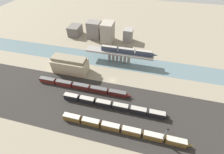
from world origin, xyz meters
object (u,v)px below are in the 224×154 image
(train_yard_mid, at_px, (114,106))
(train_yard_far, at_px, (83,87))
(train_on_bridge, at_px, (128,51))
(signal_tower, at_px, (165,136))
(train_yard_near, at_px, (123,129))
(warehouse_building, at_px, (70,65))

(train_yard_mid, bearing_deg, train_yard_far, 157.06)
(train_yard_mid, relative_size, train_yard_far, 0.99)
(train_yard_mid, bearing_deg, train_on_bridge, 89.98)
(train_yard_far, bearing_deg, train_yard_mid, -22.94)
(train_yard_far, xyz_separation_m, signal_tower, (51.71, -24.29, 4.90))
(train_yard_far, relative_size, signal_tower, 4.80)
(train_yard_near, height_order, train_yard_mid, train_yard_mid)
(train_yard_mid, bearing_deg, train_yard_near, -58.87)
(train_yard_mid, distance_m, train_yard_far, 25.54)
(train_on_bridge, relative_size, signal_tower, 3.20)
(train_yard_mid, height_order, signal_tower, signal_tower)
(warehouse_building, bearing_deg, train_yard_far, -43.88)
(train_yard_near, bearing_deg, warehouse_building, 140.81)
(train_yard_far, height_order, warehouse_building, warehouse_building)
(train_on_bridge, bearing_deg, train_yard_far, -123.34)
(train_yard_far, xyz_separation_m, warehouse_building, (-16.00, 15.39, 4.07))
(signal_tower, bearing_deg, train_yard_near, 177.72)
(train_on_bridge, distance_m, train_yard_near, 60.54)
(train_yard_mid, bearing_deg, warehouse_building, 147.33)
(train_yard_near, relative_size, signal_tower, 5.01)
(train_yard_far, distance_m, warehouse_building, 22.57)
(train_on_bridge, distance_m, signal_tower, 66.50)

